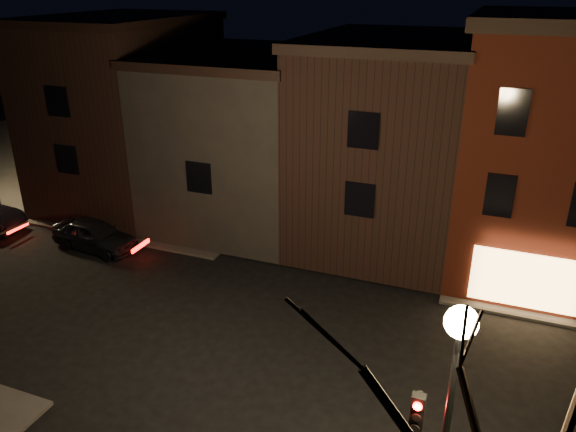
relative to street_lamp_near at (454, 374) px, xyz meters
name	(u,v)px	position (x,y,z in m)	size (l,w,h in m)	color
ground	(272,347)	(-6.20, 6.00, -5.18)	(120.00, 120.00, 0.00)	black
sidewalk_far_left	(135,142)	(-26.20, 26.00, -5.12)	(30.00, 30.00, 0.12)	#2D2B28
corner_building	(543,149)	(1.80, 15.47, 0.22)	(6.50, 8.50, 10.50)	#50190E
row_building_a	(389,140)	(-4.70, 16.50, -0.34)	(7.30, 10.30, 9.40)	black
row_building_b	(248,136)	(-11.95, 16.50, -0.85)	(7.80, 10.30, 8.40)	black
row_building_c	(128,110)	(-19.20, 16.50, -0.09)	(7.30, 10.30, 9.90)	black
street_lamp_near	(454,374)	(0.00, 0.00, 0.00)	(0.60, 0.60, 6.48)	black
parked_car_a	(95,235)	(-16.91, 10.03, -4.45)	(1.71, 4.26, 1.45)	black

